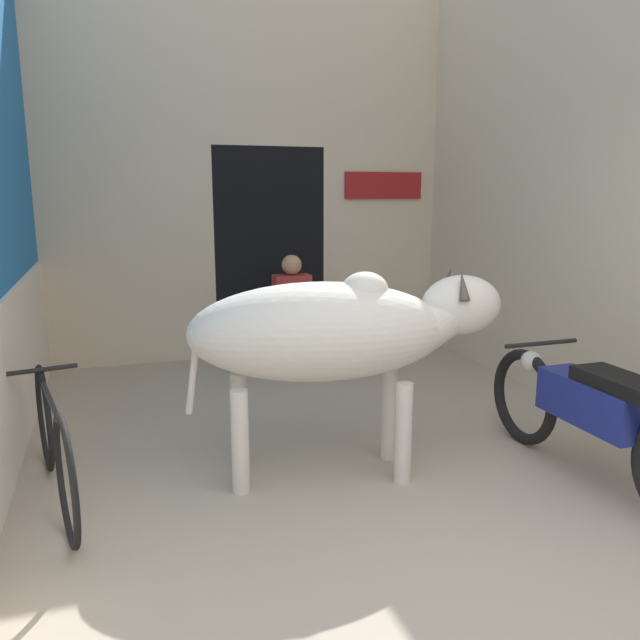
{
  "coord_description": "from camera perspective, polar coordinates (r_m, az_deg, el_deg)",
  "views": [
    {
      "loc": [
        -1.53,
        -1.99,
        1.83
      ],
      "look_at": [
        -0.12,
        2.17,
        0.93
      ],
      "focal_mm": 35.0,
      "sensor_mm": 36.0,
      "label": 1
    }
  ],
  "objects": [
    {
      "name": "shopkeeper_seated",
      "position": [
        6.47,
        -2.46,
        0.95
      ],
      "size": [
        0.38,
        0.33,
        1.2
      ],
      "color": "brown",
      "rests_on": "ground_plane"
    },
    {
      "name": "wall_back_with_doorway",
      "position": [
        7.27,
        -6.0,
        10.61
      ],
      "size": [
        4.43,
        0.93,
        4.12
      ],
      "color": "beige",
      "rests_on": "ground_plane"
    },
    {
      "name": "cow",
      "position": [
        3.95,
        1.42,
        -1.09
      ],
      "size": [
        2.08,
        0.96,
        1.36
      ],
      "color": "beige",
      "rests_on": "ground_plane"
    },
    {
      "name": "plastic_stool",
      "position": [
        6.6,
        -5.32,
        -2.45
      ],
      "size": [
        0.3,
        0.3,
        0.43
      ],
      "color": "#2856B2",
      "rests_on": "ground_plane"
    },
    {
      "name": "motorcycle_near",
      "position": [
        4.32,
        23.71,
        -7.83
      ],
      "size": [
        0.58,
        2.09,
        0.81
      ],
      "color": "black",
      "rests_on": "ground_plane"
    },
    {
      "name": "wall_right_with_door",
      "position": [
        5.81,
        23.21,
        12.69
      ],
      "size": [
        0.22,
        4.83,
        4.12
      ],
      "color": "beige",
      "rests_on": "ground_plane"
    },
    {
      "name": "bicycle",
      "position": [
        4.09,
        -23.16,
        -10.34
      ],
      "size": [
        0.48,
        1.74,
        0.73
      ],
      "color": "black",
      "rests_on": "ground_plane"
    },
    {
      "name": "ground_plane",
      "position": [
        3.11,
        16.73,
        -25.07
      ],
      "size": [
        30.0,
        30.0,
        0.0
      ],
      "primitive_type": "plane",
      "color": "tan"
    }
  ]
}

